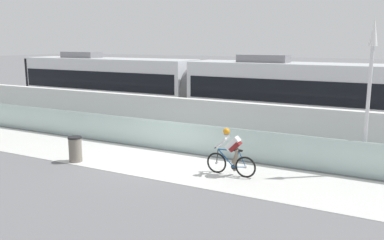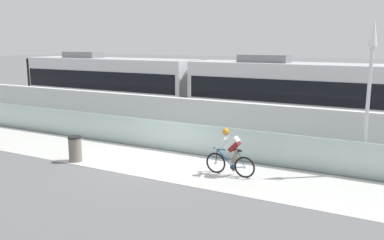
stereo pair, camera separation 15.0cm
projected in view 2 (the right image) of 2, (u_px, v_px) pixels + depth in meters
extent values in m
plane|color=slate|center=(150.00, 162.00, 15.27)|extent=(200.00, 200.00, 0.00)
cube|color=silver|center=(150.00, 162.00, 15.27)|extent=(32.00, 3.20, 0.01)
cube|color=#ADC6C1|center=(175.00, 136.00, 16.75)|extent=(32.00, 0.05, 1.20)
cube|color=silver|center=(195.00, 120.00, 18.24)|extent=(32.00, 0.36, 1.93)
cube|color=#595654|center=(218.00, 131.00, 20.57)|extent=(32.00, 0.08, 0.01)
cube|color=#595654|center=(229.00, 126.00, 21.81)|extent=(32.00, 0.08, 0.01)
cube|color=silver|center=(110.00, 84.00, 24.30)|extent=(11.00, 2.50, 3.10)
cube|color=black|center=(109.00, 79.00, 24.23)|extent=(10.56, 2.54, 1.04)
cube|color=orange|center=(110.00, 107.00, 24.56)|extent=(10.78, 2.53, 0.28)
cube|color=slate|center=(83.00, 55.00, 24.89)|extent=(2.40, 1.10, 0.36)
cube|color=#232326|center=(68.00, 106.00, 26.23)|extent=(1.40, 1.88, 0.20)
cylinder|color=black|center=(59.00, 108.00, 25.62)|extent=(0.60, 0.10, 0.60)
cylinder|color=black|center=(76.00, 105.00, 26.86)|extent=(0.60, 0.10, 0.60)
cube|color=#232326|center=(160.00, 115.00, 22.96)|extent=(1.40, 1.88, 0.20)
cylinder|color=black|center=(153.00, 118.00, 22.35)|extent=(0.60, 0.10, 0.60)
cylinder|color=black|center=(166.00, 114.00, 23.59)|extent=(0.60, 0.10, 0.60)
cube|color=black|center=(45.00, 80.00, 26.83)|extent=(0.16, 2.54, 2.94)
cube|color=silver|center=(304.00, 97.00, 18.96)|extent=(11.00, 2.50, 3.10)
cube|color=black|center=(304.00, 89.00, 18.89)|extent=(10.56, 2.54, 1.04)
cube|color=orange|center=(302.00, 126.00, 19.22)|extent=(10.78, 2.53, 0.28)
cube|color=slate|center=(264.00, 58.00, 19.55)|extent=(2.40, 1.10, 0.36)
cube|color=#232326|center=(233.00, 122.00, 20.89)|extent=(1.40, 1.88, 0.20)
cylinder|color=black|center=(228.00, 126.00, 20.28)|extent=(0.60, 0.10, 0.60)
cylinder|color=black|center=(238.00, 121.00, 21.52)|extent=(0.60, 0.10, 0.60)
cube|color=#232326|center=(384.00, 137.00, 17.62)|extent=(1.40, 1.88, 0.20)
cylinder|color=black|center=(383.00, 142.00, 17.01)|extent=(0.60, 0.10, 0.60)
cylinder|color=#59595B|center=(195.00, 90.00, 21.63)|extent=(0.60, 2.30, 2.30)
torus|color=black|center=(216.00, 163.00, 13.94)|extent=(0.72, 0.06, 0.72)
cylinder|color=#99999E|center=(216.00, 163.00, 13.94)|extent=(0.07, 0.10, 0.07)
torus|color=black|center=(245.00, 167.00, 13.45)|extent=(0.72, 0.06, 0.72)
cylinder|color=#99999E|center=(245.00, 167.00, 13.45)|extent=(0.07, 0.10, 0.07)
cylinder|color=#144C8C|center=(225.00, 158.00, 13.74)|extent=(0.60, 0.04, 0.58)
cylinder|color=#144C8C|center=(235.00, 159.00, 13.56)|extent=(0.22, 0.04, 0.59)
cylinder|color=#144C8C|center=(228.00, 150.00, 13.64)|extent=(0.76, 0.04, 0.07)
cylinder|color=#144C8C|center=(239.00, 167.00, 13.55)|extent=(0.43, 0.03, 0.09)
cylinder|color=#144C8C|center=(241.00, 159.00, 13.46)|extent=(0.27, 0.02, 0.53)
cylinder|color=black|center=(217.00, 156.00, 13.88)|extent=(0.08, 0.03, 0.49)
cube|color=black|center=(238.00, 151.00, 13.46)|extent=(0.24, 0.10, 0.05)
cylinder|color=black|center=(217.00, 146.00, 13.80)|extent=(0.03, 0.58, 0.03)
cylinder|color=#262628|center=(233.00, 167.00, 13.66)|extent=(0.18, 0.02, 0.18)
cube|color=silver|center=(232.00, 143.00, 13.52)|extent=(0.50, 0.28, 0.51)
cube|color=maroon|center=(235.00, 146.00, 13.49)|extent=(0.38, 0.30, 0.38)
sphere|color=#997051|center=(226.00, 133.00, 13.57)|extent=(0.20, 0.20, 0.20)
sphere|color=orange|center=(226.00, 132.00, 13.56)|extent=(0.23, 0.23, 0.23)
cylinder|color=silver|center=(222.00, 142.00, 13.68)|extent=(0.44, 0.41, 0.41)
cylinder|color=silver|center=(222.00, 142.00, 13.68)|extent=(0.44, 0.41, 0.41)
cylinder|color=#726656|center=(235.00, 160.00, 13.58)|extent=(0.29, 0.33, 0.80)
cylinder|color=#726656|center=(235.00, 156.00, 13.55)|extent=(0.29, 0.33, 0.54)
cylinder|color=gray|center=(362.00, 172.00, 13.78)|extent=(0.24, 0.24, 0.20)
cylinder|color=silver|center=(367.00, 111.00, 13.37)|extent=(0.12, 0.12, 4.20)
cone|color=white|center=(374.00, 32.00, 12.89)|extent=(0.28, 0.28, 0.90)
cylinder|color=slate|center=(75.00, 150.00, 15.27)|extent=(0.48, 0.48, 0.90)
cylinder|color=black|center=(74.00, 137.00, 15.17)|extent=(0.51, 0.51, 0.06)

